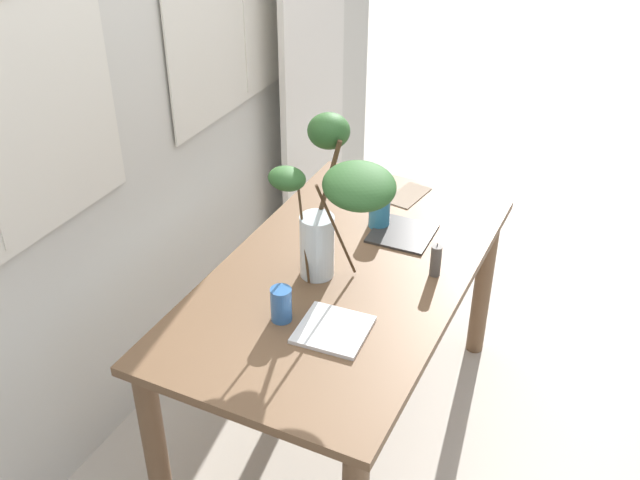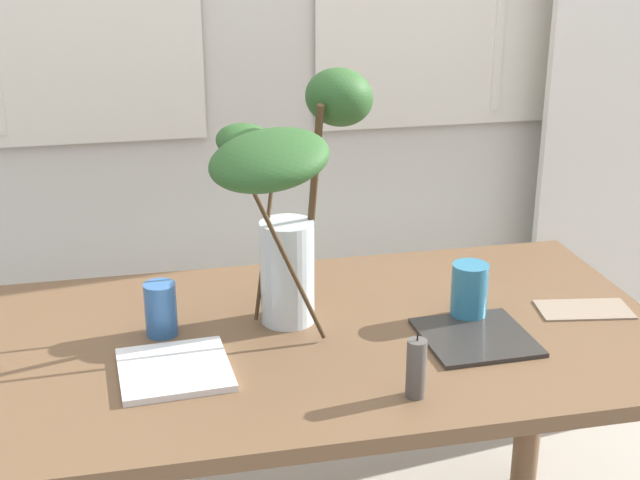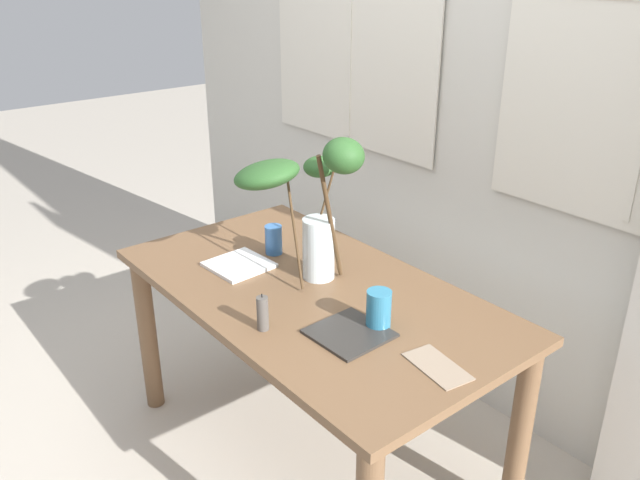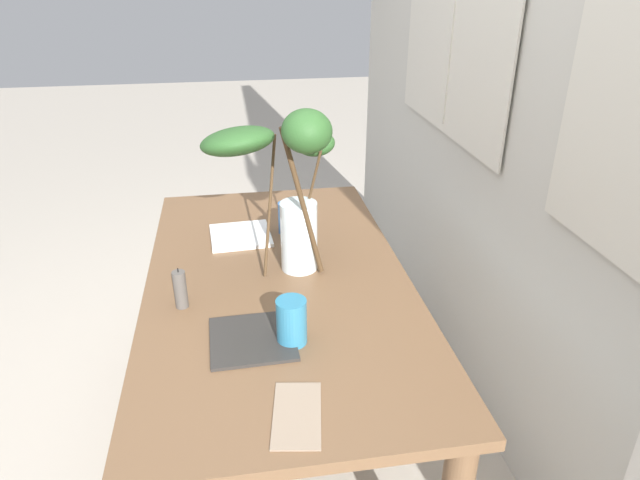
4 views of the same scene
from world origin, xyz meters
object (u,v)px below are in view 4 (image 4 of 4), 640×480
dining_table (279,311)px  pillar_candle (180,289)px  drinking_glass_blue_left (287,218)px  vase_with_branches (280,176)px  drinking_glass_blue_right (292,321)px  plate_square_right (252,339)px  plate_square_left (241,235)px

dining_table → pillar_candle: (0.11, -0.28, 0.17)m
drinking_glass_blue_left → pillar_candle: bearing=-38.7°
vase_with_branches → drinking_glass_blue_right: vase_with_branches is taller
drinking_glass_blue_left → drinking_glass_blue_right: (0.64, -0.06, 0.01)m
plate_square_right → pillar_candle: size_ratio=1.75×
plate_square_left → plate_square_right: bearing=0.8°
drinking_glass_blue_left → pillar_candle: (0.43, -0.35, -0.00)m
dining_table → plate_square_right: 0.34m
vase_with_branches → plate_square_right: bearing=-17.6°
vase_with_branches → drinking_glass_blue_right: size_ratio=4.41×
plate_square_left → drinking_glass_blue_left: bearing=95.0°
dining_table → vase_with_branches: size_ratio=2.68×
drinking_glass_blue_right → plate_square_left: size_ratio=0.59×
vase_with_branches → dining_table: bearing=-19.4°
dining_table → vase_with_branches: bearing=160.6°
drinking_glass_blue_left → plate_square_left: size_ratio=0.55×
plate_square_right → drinking_glass_blue_left: bearing=165.6°
vase_with_branches → pillar_candle: (0.17, -0.30, -0.25)m
dining_table → drinking_glass_blue_left: (-0.32, 0.07, 0.18)m
dining_table → pillar_candle: size_ratio=11.75×
dining_table → plate_square_left: size_ratio=7.03×
drinking_glass_blue_left → pillar_candle: 0.55m
drinking_glass_blue_left → pillar_candle: size_ratio=0.91×
dining_table → drinking_glass_blue_left: size_ratio=12.90×
drinking_glass_blue_left → plate_square_left: drinking_glass_blue_left is taller
dining_table → plate_square_right: plate_square_right is taller
plate_square_right → vase_with_branches: bearing=162.4°
pillar_candle → vase_with_branches: bearing=119.9°
drinking_glass_blue_left → plate_square_right: (0.62, -0.16, -0.05)m
plate_square_left → vase_with_branches: bearing=26.8°
drinking_glass_blue_right → pillar_candle: (-0.21, -0.29, -0.01)m
plate_square_left → pillar_candle: bearing=-23.1°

